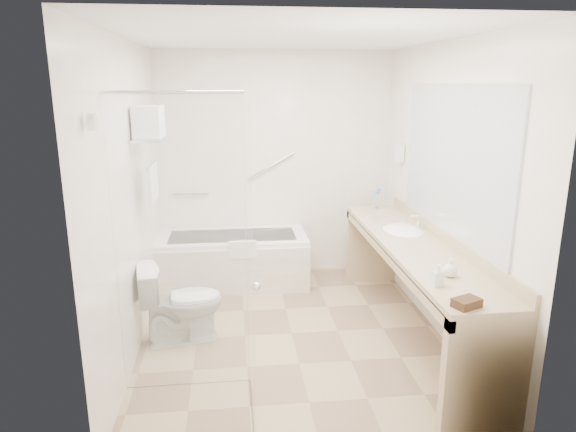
{
  "coord_description": "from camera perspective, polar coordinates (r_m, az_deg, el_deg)",
  "views": [
    {
      "loc": [
        -0.5,
        -4.11,
        2.17
      ],
      "look_at": [
        0.0,
        0.3,
        1.0
      ],
      "focal_mm": 32.0,
      "sensor_mm": 36.0,
      "label": 1
    }
  ],
  "objects": [
    {
      "name": "floor",
      "position": [
        4.67,
        0.42,
        -12.89
      ],
      "size": [
        3.2,
        3.2,
        0.0
      ],
      "primitive_type": "plane",
      "color": "tan",
      "rests_on": "ground"
    },
    {
      "name": "ceiling",
      "position": [
        4.16,
        0.49,
        19.32
      ],
      "size": [
        2.6,
        3.2,
        0.1
      ],
      "primitive_type": "cube",
      "color": "white",
      "rests_on": "wall_back"
    },
    {
      "name": "wall_back",
      "position": [
        5.81,
        -1.44,
        5.63
      ],
      "size": [
        2.6,
        0.1,
        2.5
      ],
      "primitive_type": "cube",
      "color": "white",
      "rests_on": "ground"
    },
    {
      "name": "wall_front",
      "position": [
        2.72,
        4.5,
        -5.02
      ],
      "size": [
        2.6,
        0.1,
        2.5
      ],
      "primitive_type": "cube",
      "color": "white",
      "rests_on": "ground"
    },
    {
      "name": "wall_left",
      "position": [
        4.29,
        -17.07,
        1.73
      ],
      "size": [
        0.1,
        3.2,
        2.5
      ],
      "primitive_type": "cube",
      "color": "white",
      "rests_on": "ground"
    },
    {
      "name": "wall_right",
      "position": [
        4.58,
        16.84,
        2.54
      ],
      "size": [
        0.1,
        3.2,
        2.5
      ],
      "primitive_type": "cube",
      "color": "white",
      "rests_on": "ground"
    },
    {
      "name": "bathtub",
      "position": [
        5.68,
        -6.1,
        -4.83
      ],
      "size": [
        1.6,
        0.73,
        0.59
      ],
      "color": "white",
      "rests_on": "floor"
    },
    {
      "name": "grab_bar_short",
      "position": [
        5.82,
        -10.76,
        2.39
      ],
      "size": [
        0.4,
        0.03,
        0.03
      ],
      "primitive_type": "cylinder",
      "rotation": [
        0.0,
        1.57,
        0.0
      ],
      "color": "silver",
      "rests_on": "wall_back"
    },
    {
      "name": "grab_bar_long",
      "position": [
        5.76,
        -1.9,
        5.56
      ],
      "size": [
        0.53,
        0.03,
        0.33
      ],
      "primitive_type": "cylinder",
      "rotation": [
        0.0,
        1.05,
        0.0
      ],
      "color": "silver",
      "rests_on": "wall_back"
    },
    {
      "name": "shower_enclosure",
      "position": [
        3.37,
        -8.37,
        -4.49
      ],
      "size": [
        0.96,
        0.91,
        2.11
      ],
      "color": "silver",
      "rests_on": "floor"
    },
    {
      "name": "towel_shelf",
      "position": [
        4.53,
        -15.13,
        8.99
      ],
      "size": [
        0.24,
        0.55,
        0.81
      ],
      "color": "silver",
      "rests_on": "wall_left"
    },
    {
      "name": "vanity_counter",
      "position": [
        4.51,
        13.77,
        -5.5
      ],
      "size": [
        0.55,
        2.7,
        0.95
      ],
      "color": "tan",
      "rests_on": "floor"
    },
    {
      "name": "sink",
      "position": [
        4.82,
        12.63,
        -1.86
      ],
      "size": [
        0.4,
        0.52,
        0.14
      ],
      "primitive_type": "ellipsoid",
      "color": "white",
      "rests_on": "vanity_counter"
    },
    {
      "name": "faucet",
      "position": [
        4.84,
        14.33,
        -0.55
      ],
      "size": [
        0.03,
        0.03,
        0.14
      ],
      "primitive_type": "cylinder",
      "color": "silver",
      "rests_on": "vanity_counter"
    },
    {
      "name": "mirror",
      "position": [
        4.39,
        17.77,
        5.95
      ],
      "size": [
        0.02,
        2.0,
        1.2
      ],
      "primitive_type": "cube",
      "color": "#B8BCC5",
      "rests_on": "wall_right"
    },
    {
      "name": "hairdryer_unit",
      "position": [
        5.5,
        12.26,
        6.9
      ],
      "size": [
        0.08,
        0.1,
        0.18
      ],
      "primitive_type": "cube",
      "color": "silver",
      "rests_on": "wall_right"
    },
    {
      "name": "toilet",
      "position": [
        4.52,
        -11.78,
        -9.41
      ],
      "size": [
        0.76,
        0.51,
        0.69
      ],
      "primitive_type": "imported",
      "rotation": [
        0.0,
        0.0,
        1.75
      ],
      "color": "white",
      "rests_on": "floor"
    },
    {
      "name": "amenity_basket",
      "position": [
        3.31,
        19.24,
        -9.09
      ],
      "size": [
        0.19,
        0.16,
        0.05
      ],
      "primitive_type": "cube",
      "rotation": [
        0.0,
        0.0,
        0.4
      ],
      "color": "#472D19",
      "rests_on": "vanity_counter"
    },
    {
      "name": "soap_bottle_a",
      "position": [
        3.58,
        16.27,
        -6.92
      ],
      "size": [
        0.07,
        0.15,
        0.07
      ],
      "primitive_type": "imported",
      "rotation": [
        0.0,
        0.0,
        0.05
      ],
      "color": "silver",
      "rests_on": "vanity_counter"
    },
    {
      "name": "soap_bottle_b",
      "position": [
        3.75,
        17.57,
        -5.7
      ],
      "size": [
        0.11,
        0.14,
        0.1
      ],
      "primitive_type": "imported",
      "rotation": [
        0.0,
        0.0,
        -0.1
      ],
      "color": "silver",
      "rests_on": "vanity_counter"
    },
    {
      "name": "water_bottle_left",
      "position": [
        5.57,
        9.69,
        1.73
      ],
      "size": [
        0.06,
        0.06,
        0.19
      ],
      "rotation": [
        0.0,
        0.0,
        0.02
      ],
      "color": "silver",
      "rests_on": "vanity_counter"
    },
    {
      "name": "water_bottle_mid",
      "position": [
        5.5,
        9.88,
        1.62
      ],
      "size": [
        0.06,
        0.06,
        0.2
      ],
      "rotation": [
        0.0,
        0.0,
        0.42
      ],
      "color": "silver",
      "rests_on": "vanity_counter"
    },
    {
      "name": "water_bottle_right",
      "position": [
        5.58,
        10.02,
        1.85
      ],
      "size": [
        0.06,
        0.06,
        0.21
      ],
      "rotation": [
        0.0,
        0.0,
        0.3
      ],
      "color": "silver",
      "rests_on": "vanity_counter"
    },
    {
      "name": "drinking_glass_near",
      "position": [
        5.14,
        9.95,
        0.21
      ],
      "size": [
        0.09,
        0.09,
        0.1
      ],
      "primitive_type": "cylinder",
      "rotation": [
        0.0,
        0.0,
        -0.3
      ],
      "color": "silver",
      "rests_on": "vanity_counter"
    },
    {
      "name": "drinking_glass_far",
      "position": [
        4.78,
        12.57,
        -1.12
      ],
      "size": [
        0.07,
        0.07,
        0.08
      ],
      "primitive_type": "cylinder",
      "rotation": [
        0.0,
        0.0,
        0.14
      ],
      "color": "silver",
      "rests_on": "vanity_counter"
    }
  ]
}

